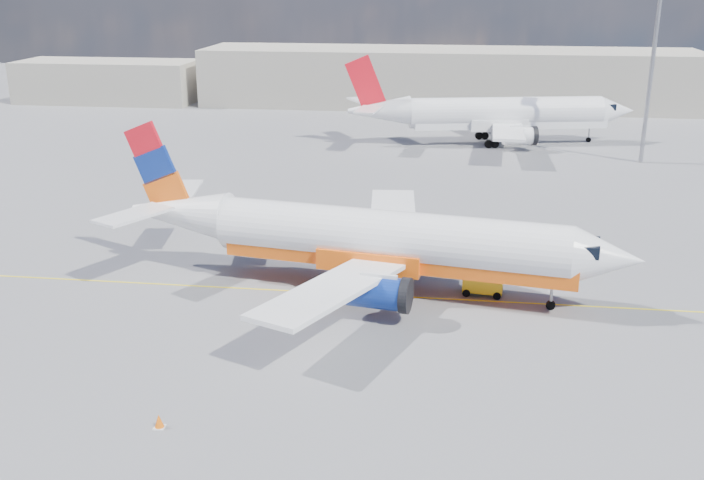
# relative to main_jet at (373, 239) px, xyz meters

# --- Properties ---
(ground) EXTENTS (240.00, 240.00, 0.00)m
(ground) POSITION_rel_main_jet_xyz_m (-1.94, -3.92, -3.20)
(ground) COLOR slate
(ground) RESTS_ON ground
(taxi_line) EXTENTS (70.00, 0.15, 0.01)m
(taxi_line) POSITION_rel_main_jet_xyz_m (-1.94, -0.92, -3.19)
(taxi_line) COLOR yellow
(taxi_line) RESTS_ON ground
(terminal_main) EXTENTS (70.00, 14.00, 8.00)m
(terminal_main) POSITION_rel_main_jet_xyz_m (3.06, 71.08, 0.80)
(terminal_main) COLOR beige
(terminal_main) RESTS_ON ground
(terminal_annex) EXTENTS (26.00, 10.00, 6.00)m
(terminal_annex) POSITION_rel_main_jet_xyz_m (-46.94, 68.08, -0.20)
(terminal_annex) COLOR beige
(terminal_annex) RESTS_ON ground
(main_jet) EXTENTS (31.76, 24.72, 9.59)m
(main_jet) POSITION_rel_main_jet_xyz_m (0.00, 0.00, 0.00)
(main_jet) COLOR white
(main_jet) RESTS_ON ground
(second_jet) EXTENTS (32.84, 25.32, 9.91)m
(second_jet) POSITION_rel_main_jet_xyz_m (8.98, 44.70, 0.11)
(second_jet) COLOR white
(second_jet) RESTS_ON ground
(gse_tug) EXTENTS (2.45, 1.68, 1.66)m
(gse_tug) POSITION_rel_main_jet_xyz_m (6.48, 0.13, -2.41)
(gse_tug) COLOR black
(gse_tug) RESTS_ON ground
(traffic_cone) EXTENTS (0.45, 0.45, 0.63)m
(traffic_cone) POSITION_rel_main_jet_xyz_m (-7.27, -16.39, -2.89)
(traffic_cone) COLOR white
(traffic_cone) RESTS_ON ground
(floodlight_mast) EXTENTS (1.43, 1.43, 19.65)m
(floodlight_mast) POSITION_rel_main_jet_xyz_m (23.29, 37.16, 8.58)
(floodlight_mast) COLOR gray
(floodlight_mast) RESTS_ON ground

